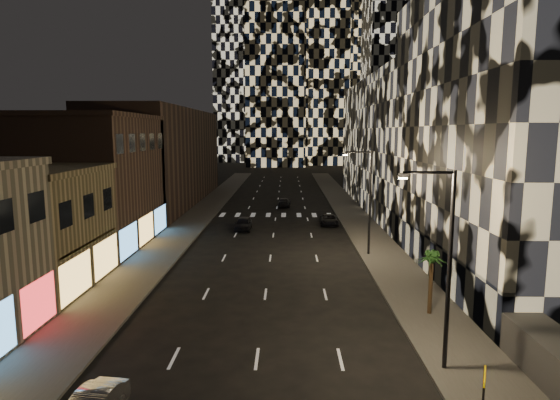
{
  "coord_description": "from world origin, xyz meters",
  "views": [
    {
      "loc": [
        1.42,
        -10.04,
        10.79
      ],
      "look_at": [
        0.94,
        22.58,
        6.0
      ],
      "focal_mm": 30.0,
      "sensor_mm": 36.0,
      "label": 1
    }
  ],
  "objects_px": {
    "streetlight_far": "(367,195)",
    "car_dark_midlane": "(243,224)",
    "car_dark_oncoming": "(284,202)",
    "ped_sign": "(484,388)",
    "streetlight_near": "(444,257)",
    "palm_tree": "(432,262)",
    "car_dark_rightlane": "(329,220)"
  },
  "relations": [
    {
      "from": "car_dark_midlane",
      "to": "streetlight_near",
      "type": "bearing_deg",
      "value": -67.79
    },
    {
      "from": "streetlight_far",
      "to": "car_dark_rightlane",
      "type": "relative_size",
      "value": 2.07
    },
    {
      "from": "streetlight_near",
      "to": "ped_sign",
      "type": "xyz_separation_m",
      "value": [
        -0.03,
        -4.73,
        -3.44
      ]
    },
    {
      "from": "car_dark_midlane",
      "to": "palm_tree",
      "type": "bearing_deg",
      "value": -59.96
    },
    {
      "from": "streetlight_near",
      "to": "streetlight_far",
      "type": "height_order",
      "value": "same"
    },
    {
      "from": "car_dark_midlane",
      "to": "car_dark_rightlane",
      "type": "xyz_separation_m",
      "value": [
        9.71,
        2.86,
        -0.12
      ]
    },
    {
      "from": "streetlight_far",
      "to": "car_dark_midlane",
      "type": "height_order",
      "value": "streetlight_far"
    },
    {
      "from": "streetlight_near",
      "to": "car_dark_rightlane",
      "type": "height_order",
      "value": "streetlight_near"
    },
    {
      "from": "car_dark_oncoming",
      "to": "ped_sign",
      "type": "xyz_separation_m",
      "value": [
        7.3,
        -51.75,
        1.29
      ]
    },
    {
      "from": "streetlight_near",
      "to": "streetlight_far",
      "type": "distance_m",
      "value": 20.0
    },
    {
      "from": "car_dark_midlane",
      "to": "palm_tree",
      "type": "distance_m",
      "value": 27.56
    },
    {
      "from": "streetlight_near",
      "to": "car_dark_oncoming",
      "type": "xyz_separation_m",
      "value": [
        -7.33,
        47.02,
        -4.73
      ]
    },
    {
      "from": "streetlight_far",
      "to": "ped_sign",
      "type": "height_order",
      "value": "streetlight_far"
    },
    {
      "from": "ped_sign",
      "to": "palm_tree",
      "type": "height_order",
      "value": "palm_tree"
    },
    {
      "from": "streetlight_far",
      "to": "car_dark_oncoming",
      "type": "height_order",
      "value": "streetlight_far"
    },
    {
      "from": "streetlight_near",
      "to": "palm_tree",
      "type": "distance_m",
      "value": 6.97
    },
    {
      "from": "car_dark_oncoming",
      "to": "car_dark_midlane",
      "type": "bearing_deg",
      "value": 77.73
    },
    {
      "from": "streetlight_far",
      "to": "car_dark_rightlane",
      "type": "distance_m",
      "value": 14.33
    },
    {
      "from": "car_dark_midlane",
      "to": "streetlight_far",
      "type": "bearing_deg",
      "value": -40.67
    },
    {
      "from": "car_dark_midlane",
      "to": "ped_sign",
      "type": "height_order",
      "value": "ped_sign"
    },
    {
      "from": "ped_sign",
      "to": "palm_tree",
      "type": "xyz_separation_m",
      "value": [
        1.54,
        11.21,
        1.37
      ]
    },
    {
      "from": "car_dark_midlane",
      "to": "car_dark_oncoming",
      "type": "distance_m",
      "value": 17.09
    },
    {
      "from": "car_dark_oncoming",
      "to": "ped_sign",
      "type": "distance_m",
      "value": 52.28
    },
    {
      "from": "car_dark_oncoming",
      "to": "car_dark_rightlane",
      "type": "height_order",
      "value": "car_dark_oncoming"
    },
    {
      "from": "streetlight_near",
      "to": "ped_sign",
      "type": "height_order",
      "value": "streetlight_near"
    },
    {
      "from": "car_dark_rightlane",
      "to": "palm_tree",
      "type": "height_order",
      "value": "palm_tree"
    },
    {
      "from": "streetlight_near",
      "to": "ped_sign",
      "type": "bearing_deg",
      "value": -90.33
    },
    {
      "from": "car_dark_rightlane",
      "to": "ped_sign",
      "type": "height_order",
      "value": "ped_sign"
    },
    {
      "from": "streetlight_far",
      "to": "palm_tree",
      "type": "relative_size",
      "value": 2.37
    },
    {
      "from": "car_dark_oncoming",
      "to": "ped_sign",
      "type": "relative_size",
      "value": 1.64
    },
    {
      "from": "car_dark_rightlane",
      "to": "ped_sign",
      "type": "bearing_deg",
      "value": -86.03
    },
    {
      "from": "streetlight_near",
      "to": "car_dark_oncoming",
      "type": "height_order",
      "value": "streetlight_near"
    }
  ]
}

